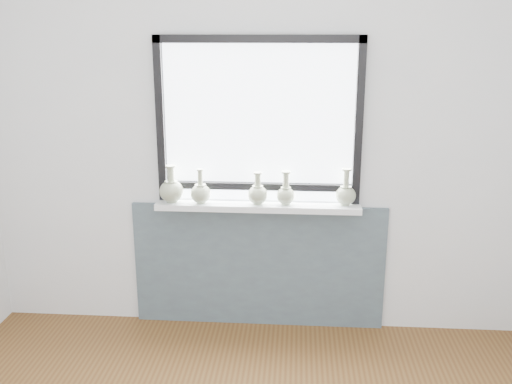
# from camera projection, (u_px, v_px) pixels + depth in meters

# --- Properties ---
(back_wall) EXTENTS (3.60, 0.02, 2.60)m
(back_wall) POSITION_uv_depth(u_px,v_px,m) (259.00, 139.00, 3.66)
(back_wall) COLOR silver
(back_wall) RESTS_ON ground
(apron_panel) EXTENTS (1.70, 0.03, 0.86)m
(apron_panel) POSITION_uv_depth(u_px,v_px,m) (259.00, 266.00, 3.87)
(apron_panel) COLOR #4B5F69
(apron_panel) RESTS_ON ground
(windowsill) EXTENTS (1.32, 0.18, 0.04)m
(windowsill) POSITION_uv_depth(u_px,v_px,m) (258.00, 206.00, 3.68)
(windowsill) COLOR white
(windowsill) RESTS_ON apron_panel
(window) EXTENTS (1.30, 0.06, 1.05)m
(window) POSITION_uv_depth(u_px,v_px,m) (259.00, 118.00, 3.59)
(window) COLOR black
(window) RESTS_ON windowsill
(vase_a) EXTENTS (0.16, 0.16, 0.24)m
(vase_a) POSITION_uv_depth(u_px,v_px,m) (171.00, 190.00, 3.68)
(vase_a) COLOR #A4AF8E
(vase_a) RESTS_ON windowsill
(vase_b) EXTENTS (0.13, 0.13, 0.22)m
(vase_b) POSITION_uv_depth(u_px,v_px,m) (201.00, 192.00, 3.67)
(vase_b) COLOR #A4AF8E
(vase_b) RESTS_ON windowsill
(vase_c) EXTENTS (0.13, 0.13, 0.21)m
(vase_c) POSITION_uv_depth(u_px,v_px,m) (258.00, 193.00, 3.64)
(vase_c) COLOR #A4AF8E
(vase_c) RESTS_ON windowsill
(vase_d) EXTENTS (0.12, 0.12, 0.22)m
(vase_d) POSITION_uv_depth(u_px,v_px,m) (286.00, 194.00, 3.64)
(vase_d) COLOR #A4AF8E
(vase_d) RESTS_ON windowsill
(vase_e) EXTENTS (0.13, 0.13, 0.24)m
(vase_e) POSITION_uv_depth(u_px,v_px,m) (346.00, 194.00, 3.63)
(vase_e) COLOR #A4AF8E
(vase_e) RESTS_ON windowsill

